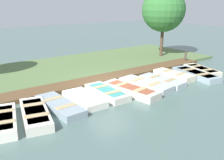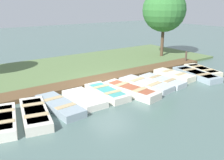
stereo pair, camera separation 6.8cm
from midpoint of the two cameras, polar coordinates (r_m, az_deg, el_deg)
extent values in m
plane|color=#4C6660|center=(14.87, -0.58, -1.49)|extent=(80.00, 80.00, 0.00)
cube|color=#567042|center=(18.97, -9.37, 2.75)|extent=(8.00, 24.00, 0.17)
cube|color=brown|center=(15.78, -3.11, 0.07)|extent=(1.41, 18.08, 0.23)
cube|color=silver|center=(11.17, -23.97, -8.65)|extent=(3.06, 1.74, 0.40)
cube|color=beige|center=(11.10, -24.08, -7.79)|extent=(2.50, 1.39, 0.03)
cube|color=tan|center=(10.58, -24.16, -8.86)|extent=(0.52, 1.03, 0.03)
cube|color=tan|center=(11.59, -24.05, -6.56)|extent=(0.52, 1.03, 0.03)
cube|color=beige|center=(11.37, -17.31, -7.43)|extent=(3.37, 1.72, 0.39)
cube|color=#4C709E|center=(11.30, -17.39, -6.60)|extent=(2.75, 1.37, 0.03)
cube|color=tan|center=(10.73, -17.01, -7.71)|extent=(0.52, 1.01, 0.03)
cube|color=tan|center=(11.85, -17.75, -5.34)|extent=(0.52, 1.01, 0.03)
cube|color=#8C9EA8|center=(12.01, -12.06, -5.78)|extent=(3.23, 1.23, 0.34)
cube|color=#4C709E|center=(11.95, -12.10, -5.08)|extent=(2.65, 0.97, 0.03)
cube|color=tan|center=(11.44, -10.69, -5.88)|extent=(0.38, 0.97, 0.03)
cube|color=tan|center=(12.44, -13.42, -4.12)|extent=(0.38, 0.97, 0.03)
cube|color=silver|center=(12.66, -6.54, -4.29)|extent=(2.70, 1.20, 0.32)
cube|color=#6B7F51|center=(12.61, -6.56, -3.66)|extent=(2.22, 0.94, 0.03)
cube|color=beige|center=(12.18, -5.38, -4.27)|extent=(0.28, 1.09, 0.03)
cube|color=beige|center=(13.02, -7.67, -2.89)|extent=(0.28, 1.09, 0.03)
cube|color=beige|center=(13.40, -1.36, -2.86)|extent=(2.92, 1.08, 0.35)
cube|color=teal|center=(13.34, -1.36, -2.21)|extent=(2.40, 0.84, 0.03)
cube|color=tan|center=(12.91, 0.04, -2.77)|extent=(0.30, 0.98, 0.03)
cube|color=tan|center=(13.77, -2.68, -1.47)|extent=(0.30, 0.98, 0.03)
cube|color=beige|center=(13.69, 4.10, -2.35)|extent=(3.54, 1.59, 0.40)
cube|color=#994C33|center=(13.63, 4.12, -1.63)|extent=(2.90, 1.26, 0.03)
cube|color=tan|center=(13.23, 6.26, -2.15)|extent=(0.50, 1.00, 0.03)
cube|color=tan|center=(14.03, 2.11, -0.91)|extent=(0.50, 1.00, 0.03)
cube|color=#B2BCC1|center=(14.87, 7.53, -0.98)|extent=(3.41, 1.69, 0.33)
cube|color=#4C709E|center=(14.82, 7.56, -0.43)|extent=(2.79, 1.34, 0.03)
cube|color=tan|center=(14.46, 9.50, -0.86)|extent=(0.50, 1.13, 0.03)
cube|color=tan|center=(15.18, 5.71, 0.17)|extent=(0.50, 1.13, 0.03)
cube|color=#B2BCC1|center=(15.73, 11.25, -0.18)|extent=(2.97, 1.43, 0.31)
cube|color=#6B7F51|center=(15.68, 11.28, 0.31)|extent=(2.43, 1.13, 0.02)
cube|color=tan|center=(15.39, 12.93, -0.03)|extent=(0.41, 1.00, 0.03)
cube|color=tan|center=(15.98, 9.71, 0.82)|extent=(0.41, 1.00, 0.03)
cube|color=beige|center=(17.02, 13.80, 1.11)|extent=(2.79, 1.13, 0.36)
cube|color=teal|center=(16.98, 13.84, 1.66)|extent=(2.28, 0.89, 0.03)
cube|color=tan|center=(16.68, 15.26, 1.36)|extent=(0.33, 0.91, 0.03)
cube|color=tan|center=(17.27, 12.48, 2.11)|extent=(0.33, 0.91, 0.03)
cube|color=#8C9EA8|center=(17.61, 18.47, 1.23)|extent=(3.61, 1.67, 0.36)
cube|color=#6B7F51|center=(17.56, 18.52, 1.75)|extent=(2.95, 1.32, 0.03)
cube|color=tan|center=(17.12, 20.06, 1.29)|extent=(0.51, 1.07, 0.03)
cube|color=tan|center=(18.01, 17.07, 2.35)|extent=(0.51, 1.07, 0.03)
cube|color=beige|center=(18.77, 19.73, 2.09)|extent=(3.05, 1.63, 0.36)
cube|color=beige|center=(18.73, 19.78, 2.57)|extent=(2.49, 1.30, 0.03)
cube|color=tan|center=(18.33, 20.91, 2.23)|extent=(0.49, 0.93, 0.03)
cube|color=tan|center=(19.12, 18.70, 3.06)|extent=(0.49, 0.93, 0.03)
cylinder|color=#47382D|center=(21.20, 16.33, 4.89)|extent=(0.15, 0.15, 0.93)
sphere|color=#47382D|center=(21.11, 16.44, 6.19)|extent=(0.13, 0.13, 0.13)
cylinder|color=#4C3828|center=(22.78, 11.23, 8.92)|extent=(0.27, 0.27, 3.14)
sphere|color=#337033|center=(22.56, 11.63, 15.42)|extent=(3.71, 3.71, 3.71)
camera|label=1|loc=(0.03, -90.14, -0.04)|focal=40.00mm
camera|label=2|loc=(0.03, 89.86, 0.04)|focal=40.00mm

